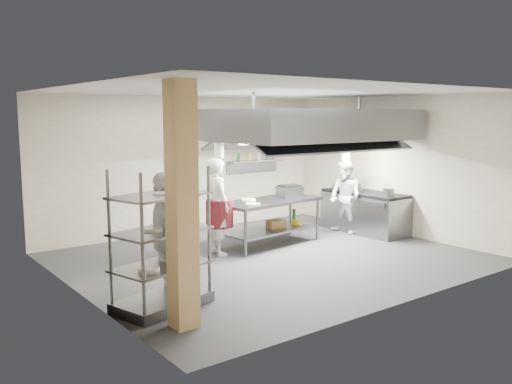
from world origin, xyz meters
TOP-DOWN VIEW (x-y plane):
  - floor at (0.00, 0.00)m, footprint 7.00×7.00m
  - ceiling at (0.00, 0.00)m, footprint 7.00×7.00m
  - wall_back at (0.00, 3.00)m, footprint 7.00×0.00m
  - wall_left at (-3.50, 0.00)m, footprint 0.00×6.00m
  - wall_right at (3.50, 0.00)m, footprint 0.00×6.00m
  - column at (-2.90, -1.90)m, footprint 0.30×0.30m
  - exhaust_hood at (1.30, 0.40)m, footprint 4.00×2.50m
  - hood_strip_a at (0.40, 0.40)m, footprint 1.60×0.12m
  - hood_strip_b at (2.20, 0.40)m, footprint 1.60×0.12m
  - wall_shelf at (1.80, 2.84)m, footprint 1.50×0.28m
  - island at (0.65, 0.84)m, footprint 2.32×1.19m
  - island_worktop at (0.65, 0.84)m, footprint 2.32×1.19m
  - island_undershelf at (0.65, 0.84)m, footprint 2.13×1.07m
  - pass_rack at (-2.80, -1.15)m, footprint 1.42×1.04m
  - cooking_range at (3.08, 0.50)m, footprint 0.80×2.00m
  - range_top at (3.08, 0.50)m, footprint 0.78×1.96m
  - chef_head at (-0.64, 0.81)m, footprint 0.50×0.70m
  - chef_line at (2.60, 0.64)m, footprint 0.65×0.81m
  - chef_plating at (-2.60, -0.85)m, footprint 0.66×1.14m
  - griddle at (1.18, 0.86)m, footprint 0.50×0.41m
  - wicker_basket at (0.81, 0.84)m, footprint 0.39×0.29m
  - stockpot at (2.89, 0.60)m, footprint 0.28×0.28m
  - plate_stack at (-2.80, -1.15)m, footprint 0.28×0.28m

SIDE VIEW (x-z plane):
  - floor at x=0.00m, z-range 0.00..0.00m
  - island_undershelf at x=0.65m, z-range 0.28..0.32m
  - wicker_basket at x=0.81m, z-range 0.32..0.48m
  - cooking_range at x=3.08m, z-range 0.00..0.84m
  - island at x=0.65m, z-range 0.00..0.91m
  - plate_stack at x=-2.80m, z-range 0.58..0.64m
  - chef_line at x=2.60m, z-range 0.00..1.61m
  - range_top at x=3.08m, z-range 0.84..0.90m
  - island_worktop at x=0.65m, z-range 0.85..0.91m
  - chef_plating at x=-2.60m, z-range 0.00..1.82m
  - chef_head at x=-0.64m, z-range 0.00..1.82m
  - pass_rack at x=-2.80m, z-range 0.00..1.91m
  - stockpot at x=2.89m, z-range 0.90..1.09m
  - griddle at x=1.18m, z-range 0.91..1.14m
  - wall_back at x=0.00m, z-range -2.00..5.00m
  - wall_left at x=-3.50m, z-range -1.50..4.50m
  - wall_right at x=3.50m, z-range -1.50..4.50m
  - column at x=-2.90m, z-range 0.00..3.00m
  - wall_shelf at x=1.80m, z-range 1.48..1.52m
  - hood_strip_a at x=0.40m, z-range 2.06..2.10m
  - hood_strip_b at x=2.20m, z-range 2.06..2.10m
  - exhaust_hood at x=1.30m, z-range 2.10..2.70m
  - ceiling at x=0.00m, z-range 3.00..3.00m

